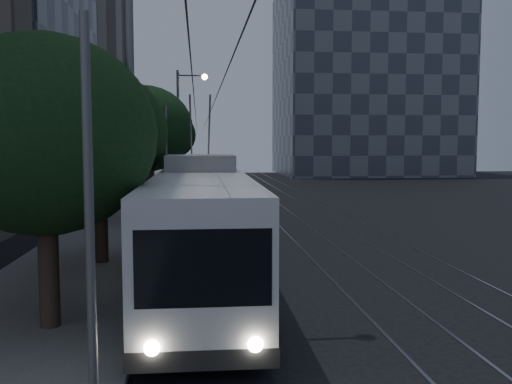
{
  "coord_description": "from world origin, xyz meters",
  "views": [
    {
      "loc": [
        -3.74,
        -18.3,
        4.18
      ],
      "look_at": [
        -1.65,
        2.21,
        2.37
      ],
      "focal_mm": 40.0,
      "sensor_mm": 36.0,
      "label": 1
    }
  ],
  "objects_px": {
    "car_white_b": "(214,196)",
    "streetlamp_far": "(184,121)",
    "pickup_silver": "(201,208)",
    "streetlamp_near": "(149,43)",
    "trolleybus": "(201,231)",
    "car_white_c": "(197,185)",
    "car_white_d": "(206,182)",
    "car_white_a": "(190,199)"
  },
  "relations": [
    {
      "from": "car_white_b",
      "to": "streetlamp_far",
      "type": "xyz_separation_m",
      "value": [
        -2.09,
        5.59,
        5.13
      ]
    },
    {
      "from": "pickup_silver",
      "to": "streetlamp_near",
      "type": "relative_size",
      "value": 0.48
    },
    {
      "from": "trolleybus",
      "to": "car_white_c",
      "type": "height_order",
      "value": "trolleybus"
    },
    {
      "from": "car_white_b",
      "to": "streetlamp_near",
      "type": "distance_m",
      "value": 25.68
    },
    {
      "from": "car_white_c",
      "to": "car_white_d",
      "type": "relative_size",
      "value": 1.13
    },
    {
      "from": "car_white_b",
      "to": "streetlamp_near",
      "type": "relative_size",
      "value": 0.42
    },
    {
      "from": "car_white_c",
      "to": "streetlamp_far",
      "type": "height_order",
      "value": "streetlamp_far"
    },
    {
      "from": "streetlamp_far",
      "to": "pickup_silver",
      "type": "bearing_deg",
      "value": -84.97
    },
    {
      "from": "car_white_d",
      "to": "streetlamp_near",
      "type": "bearing_deg",
      "value": -87.61
    },
    {
      "from": "trolleybus",
      "to": "streetlamp_far",
      "type": "relative_size",
      "value": 1.33
    },
    {
      "from": "pickup_silver",
      "to": "car_white_c",
      "type": "distance_m",
      "value": 15.33
    },
    {
      "from": "car_white_b",
      "to": "streetlamp_far",
      "type": "height_order",
      "value": "streetlamp_far"
    },
    {
      "from": "pickup_silver",
      "to": "trolleybus",
      "type": "bearing_deg",
      "value": -95.54
    },
    {
      "from": "car_white_b",
      "to": "streetlamp_near",
      "type": "xyz_separation_m",
      "value": [
        -2.09,
        -24.95,
        5.69
      ]
    },
    {
      "from": "car_white_a",
      "to": "car_white_b",
      "type": "bearing_deg",
      "value": 53.81
    },
    {
      "from": "car_white_a",
      "to": "car_white_c",
      "type": "relative_size",
      "value": 0.78
    },
    {
      "from": "streetlamp_far",
      "to": "trolleybus",
      "type": "bearing_deg",
      "value": -87.67
    },
    {
      "from": "car_white_a",
      "to": "car_white_c",
      "type": "distance_m",
      "value": 9.48
    },
    {
      "from": "car_white_a",
      "to": "car_white_d",
      "type": "xyz_separation_m",
      "value": [
        1.22,
        14.19,
        0.08
      ]
    },
    {
      "from": "trolleybus",
      "to": "streetlamp_near",
      "type": "relative_size",
      "value": 1.2
    },
    {
      "from": "car_white_c",
      "to": "pickup_silver",
      "type": "bearing_deg",
      "value": -90.37
    },
    {
      "from": "pickup_silver",
      "to": "car_white_c",
      "type": "height_order",
      "value": "car_white_c"
    },
    {
      "from": "pickup_silver",
      "to": "streetlamp_far",
      "type": "xyz_separation_m",
      "value": [
        -1.16,
        13.24,
        5.06
      ]
    },
    {
      "from": "streetlamp_near",
      "to": "trolleybus",
      "type": "bearing_deg",
      "value": 67.9
    },
    {
      "from": "car_white_b",
      "to": "streetlamp_near",
      "type": "bearing_deg",
      "value": -110.35
    },
    {
      "from": "car_white_c",
      "to": "car_white_d",
      "type": "distance_m",
      "value": 4.79
    },
    {
      "from": "streetlamp_near",
      "to": "car_white_a",
      "type": "bearing_deg",
      "value": 88.79
    },
    {
      "from": "car_white_a",
      "to": "car_white_b",
      "type": "distance_m",
      "value": 2.4
    },
    {
      "from": "pickup_silver",
      "to": "car_white_a",
      "type": "height_order",
      "value": "pickup_silver"
    },
    {
      "from": "streetlamp_near",
      "to": "streetlamp_far",
      "type": "distance_m",
      "value": 30.54
    },
    {
      "from": "streetlamp_near",
      "to": "car_white_b",
      "type": "bearing_deg",
      "value": 85.21
    },
    {
      "from": "car_white_b",
      "to": "trolleybus",
      "type": "bearing_deg",
      "value": -108.06
    },
    {
      "from": "car_white_a",
      "to": "car_white_d",
      "type": "bearing_deg",
      "value": 90.63
    },
    {
      "from": "pickup_silver",
      "to": "car_white_d",
      "type": "height_order",
      "value": "pickup_silver"
    },
    {
      "from": "car_white_a",
      "to": "pickup_silver",
      "type": "bearing_deg",
      "value": -77.92
    },
    {
      "from": "pickup_silver",
      "to": "car_white_d",
      "type": "xyz_separation_m",
      "value": [
        0.55,
        20.05,
        -0.01
      ]
    },
    {
      "from": "car_white_a",
      "to": "streetlamp_far",
      "type": "height_order",
      "value": "streetlamp_far"
    },
    {
      "from": "car_white_c",
      "to": "streetlamp_near",
      "type": "height_order",
      "value": "streetlamp_near"
    },
    {
      "from": "car_white_b",
      "to": "car_white_d",
      "type": "height_order",
      "value": "car_white_d"
    },
    {
      "from": "car_white_b",
      "to": "car_white_c",
      "type": "height_order",
      "value": "car_white_c"
    },
    {
      "from": "pickup_silver",
      "to": "car_white_b",
      "type": "distance_m",
      "value": 7.71
    },
    {
      "from": "car_white_d",
      "to": "trolleybus",
      "type": "bearing_deg",
      "value": -85.96
    }
  ]
}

